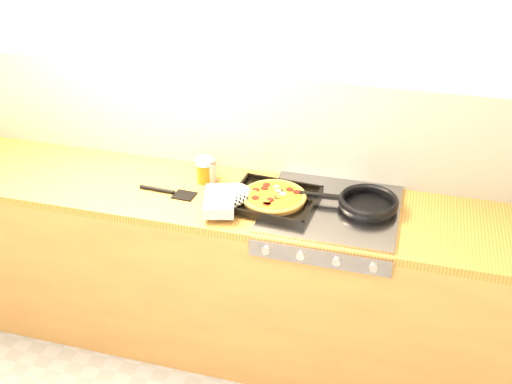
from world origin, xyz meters
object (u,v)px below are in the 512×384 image
(tomato_can, at_px, (209,170))
(juice_glass, at_px, (204,170))
(pizza_on_tray, at_px, (259,198))
(frying_pan, at_px, (367,203))

(tomato_can, relative_size, juice_glass, 0.87)
(pizza_on_tray, relative_size, juice_glass, 3.95)
(pizza_on_tray, distance_m, juice_glass, 0.35)
(tomato_can, bearing_deg, frying_pan, -5.33)
(frying_pan, distance_m, tomato_can, 0.78)
(frying_pan, bearing_deg, juice_glass, 176.02)
(pizza_on_tray, bearing_deg, frying_pan, 10.73)
(frying_pan, distance_m, juice_glass, 0.80)
(juice_glass, bearing_deg, pizza_on_tray, -24.74)
(tomato_can, bearing_deg, juice_glass, -131.11)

